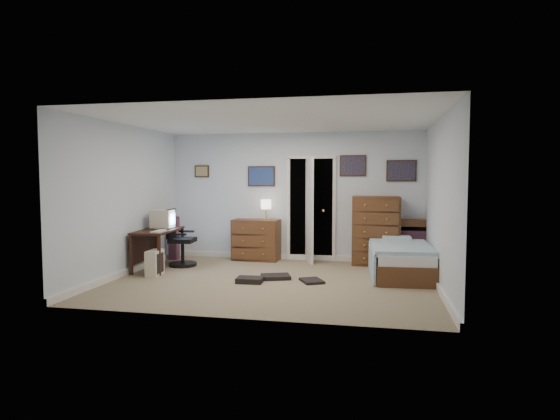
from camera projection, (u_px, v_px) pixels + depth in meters
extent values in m
cube|color=gray|center=(272.00, 282.00, 7.34)|extent=(5.00, 4.00, 0.02)
cube|color=#321910|center=(158.00, 230.00, 8.30)|extent=(0.64, 1.25, 0.04)
cube|color=#321910|center=(131.00, 255.00, 7.79)|extent=(0.05, 0.05, 0.67)
cube|color=#321910|center=(159.00, 256.00, 7.72)|extent=(0.05, 0.05, 0.67)
cube|color=#321910|center=(158.00, 245.00, 8.92)|extent=(0.05, 0.05, 0.67)
cube|color=#321910|center=(182.00, 246.00, 8.85)|extent=(0.05, 0.05, 0.67)
cube|color=#321910|center=(144.00, 247.00, 8.35)|extent=(0.11, 1.12, 0.47)
cube|color=beige|center=(163.00, 219.00, 8.42)|extent=(0.38, 0.36, 0.32)
cube|color=#8CB2F2|center=(172.00, 219.00, 8.40)|extent=(0.03, 0.26, 0.21)
cube|color=beige|center=(163.00, 228.00, 8.44)|extent=(0.25, 0.25, 0.02)
cube|color=beige|center=(158.00, 231.00, 7.92)|extent=(0.17, 0.38, 0.02)
cube|color=beige|center=(155.00, 263.00, 7.75)|extent=(0.21, 0.41, 0.42)
cube|color=black|center=(160.00, 263.00, 7.74)|extent=(0.02, 0.28, 0.33)
cylinder|color=black|center=(183.00, 264.00, 8.60)|extent=(0.55, 0.55, 0.06)
cylinder|color=black|center=(183.00, 253.00, 8.59)|extent=(0.06, 0.06, 0.39)
cube|color=black|center=(183.00, 240.00, 8.57)|extent=(0.46, 0.46, 0.08)
cube|color=black|center=(171.00, 224.00, 8.57)|extent=(0.09, 0.39, 0.54)
cube|color=black|center=(178.00, 234.00, 8.33)|extent=(0.29, 0.07, 0.04)
cube|color=black|center=(186.00, 231.00, 8.79)|extent=(0.29, 0.07, 0.04)
cube|color=maroon|center=(174.00, 238.00, 9.25)|extent=(0.17, 0.17, 0.85)
cube|color=brown|center=(256.00, 240.00, 9.19)|extent=(0.93, 0.50, 0.80)
cylinder|color=gold|center=(266.00, 219.00, 9.12)|extent=(0.13, 0.13, 0.02)
cylinder|color=gold|center=(266.00, 213.00, 9.12)|extent=(0.03, 0.03, 0.24)
cylinder|color=beige|center=(266.00, 204.00, 9.10)|extent=(0.21, 0.21, 0.18)
cube|color=black|center=(313.00, 208.00, 9.45)|extent=(0.90, 0.60, 2.00)
cube|color=white|center=(288.00, 209.00, 9.22)|extent=(0.06, 0.05, 2.00)
cube|color=white|center=(334.00, 210.00, 9.04)|extent=(0.06, 0.05, 2.00)
cube|color=white|center=(311.00, 157.00, 9.06)|extent=(0.96, 0.05, 0.06)
cube|color=white|center=(308.00, 210.00, 9.03)|extent=(0.31, 0.77, 2.00)
sphere|color=gold|center=(323.00, 211.00, 8.82)|extent=(0.06, 0.06, 0.06)
cube|color=brown|center=(375.00, 231.00, 8.70)|extent=(0.89, 0.55, 1.28)
cube|color=brown|center=(407.00, 242.00, 8.72)|extent=(0.95, 0.28, 0.84)
cube|color=black|center=(408.00, 234.00, 8.64)|extent=(0.87, 0.13, 0.28)
cube|color=maroon|center=(408.00, 236.00, 8.64)|extent=(0.75, 0.15, 0.21)
cube|color=brown|center=(401.00, 267.00, 7.71)|extent=(1.00, 1.83, 0.31)
cube|color=white|center=(401.00, 253.00, 7.69)|extent=(0.96, 1.79, 0.16)
cube|color=#5D93AE|center=(402.00, 247.00, 7.60)|extent=(1.04, 1.57, 0.09)
cube|color=#5D93AE|center=(372.00, 261.00, 7.68)|extent=(0.13, 1.51, 0.48)
cube|color=#83B6D1|center=(396.00, 239.00, 8.34)|extent=(0.51, 0.37, 0.12)
cube|color=#331E11|center=(202.00, 171.00, 9.53)|extent=(0.30, 0.03, 0.24)
cube|color=olive|center=(202.00, 171.00, 9.52)|extent=(0.25, 0.01, 0.19)
cube|color=#331E11|center=(261.00, 176.00, 9.29)|extent=(0.55, 0.03, 0.40)
cube|color=#1E0C56|center=(261.00, 176.00, 9.28)|extent=(0.50, 0.01, 0.35)
cube|color=#331E11|center=(353.00, 166.00, 8.92)|extent=(0.50, 0.03, 0.40)
cube|color=black|center=(353.00, 166.00, 8.91)|extent=(0.45, 0.01, 0.35)
cube|color=#331E11|center=(401.00, 171.00, 8.75)|extent=(0.55, 0.03, 0.40)
cube|color=black|center=(401.00, 171.00, 8.73)|extent=(0.50, 0.01, 0.35)
cube|color=black|center=(250.00, 280.00, 7.24)|extent=(0.42, 0.32, 0.08)
cube|color=black|center=(312.00, 281.00, 7.27)|extent=(0.45, 0.49, 0.04)
cube|color=black|center=(276.00, 277.00, 7.52)|extent=(0.54, 0.48, 0.06)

